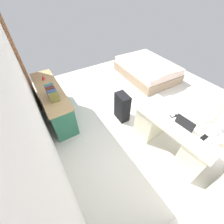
{
  "coord_description": "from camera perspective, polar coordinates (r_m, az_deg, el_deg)",
  "views": [
    {
      "loc": [
        -2.05,
        2.08,
        2.56
      ],
      "look_at": [
        -0.32,
        1.0,
        0.6
      ],
      "focal_mm": 23.39,
      "sensor_mm": 36.0,
      "label": 1
    }
  ],
  "objects": [
    {
      "name": "cell_phone_near_laptop",
      "position": [
        2.64,
        32.35,
        -8.35
      ],
      "size": [
        0.07,
        0.14,
        0.01
      ],
      "primitive_type": "cube",
      "rotation": [
        0.0,
        0.0,
        0.03
      ],
      "color": "black",
      "rests_on": "desk"
    },
    {
      "name": "computer_mouse",
      "position": [
        2.75,
        22.76,
        -1.12
      ],
      "size": [
        0.07,
        0.11,
        0.03
      ],
      "primitive_type": "ellipsoid",
      "rotation": [
        0.0,
        0.0,
        0.09
      ],
      "color": "white",
      "rests_on": "desk"
    },
    {
      "name": "figurine_small",
      "position": [
        3.8,
        -25.33,
        12.08
      ],
      "size": [
        0.08,
        0.08,
        0.11
      ],
      "primitive_type": "cone",
      "color": "red",
      "rests_on": "credenza"
    },
    {
      "name": "desk",
      "position": [
        2.95,
        22.47,
        -8.17
      ],
      "size": [
        1.5,
        0.79,
        0.75
      ],
      "color": "beige",
      "rests_on": "ground_plane"
    },
    {
      "name": "credenza",
      "position": [
        3.66,
        -21.83,
        3.63
      ],
      "size": [
        1.8,
        0.48,
        0.75
      ],
      "color": "#28664C",
      "rests_on": "ground_plane"
    },
    {
      "name": "suitcase_black",
      "position": [
        3.33,
        3.98,
        1.94
      ],
      "size": [
        0.37,
        0.23,
        0.68
      ],
      "primitive_type": "cube",
      "rotation": [
        0.0,
        0.0,
        -0.04
      ],
      "color": "black",
      "rests_on": "ground_plane"
    },
    {
      "name": "office_chair",
      "position": [
        3.51,
        31.13,
        -1.27
      ],
      "size": [
        0.58,
        0.58,
        0.94
      ],
      "color": "black",
      "rests_on": "ground_plane"
    },
    {
      "name": "desk_lamp",
      "position": [
        2.45,
        35.81,
        -5.96
      ],
      "size": [
        0.16,
        0.11,
        0.34
      ],
      "color": "silver",
      "rests_on": "desk"
    },
    {
      "name": "cell_phone_by_mouse",
      "position": [
        2.76,
        22.97,
        -1.35
      ],
      "size": [
        0.1,
        0.15,
        0.01
      ],
      "primitive_type": "cube",
      "rotation": [
        0.0,
        0.0,
        -0.28
      ],
      "color": "black",
      "rests_on": "desk"
    },
    {
      "name": "book_row",
      "position": [
        3.1,
        -22.42,
        6.87
      ],
      "size": [
        0.36,
        0.17,
        0.24
      ],
      "color": "olive",
      "rests_on": "credenza"
    },
    {
      "name": "bed",
      "position": [
        5.14,
        13.52,
        15.9
      ],
      "size": [
        1.96,
        1.48,
        0.58
      ],
      "color": "gray",
      "rests_on": "ground_plane"
    },
    {
      "name": "ground_plane",
      "position": [
        3.88,
        10.02,
        1.82
      ],
      "size": [
        5.46,
        5.46,
        0.0
      ],
      "primitive_type": "plane",
      "color": "silver"
    },
    {
      "name": "door_wooden",
      "position": [
        4.0,
        -31.5,
        14.99
      ],
      "size": [
        0.88,
        0.05,
        2.04
      ],
      "primitive_type": "cube",
      "color": "brown",
      "rests_on": "ground_plane"
    },
    {
      "name": "laptop",
      "position": [
        2.64,
        26.89,
        -4.12
      ],
      "size": [
        0.33,
        0.25,
        0.21
      ],
      "color": "silver",
      "rests_on": "desk"
    },
    {
      "name": "wall_back",
      "position": [
        2.39,
        -30.68,
        6.27
      ],
      "size": [
        4.4,
        0.1,
        2.66
      ],
      "primitive_type": "cube",
      "color": "white",
      "rests_on": "ground_plane"
    }
  ]
}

